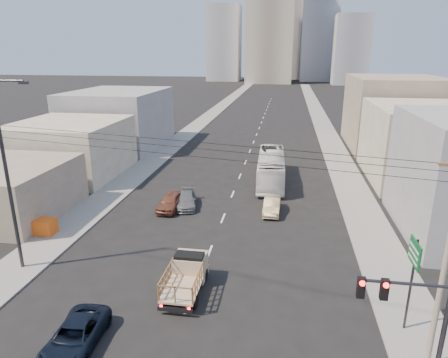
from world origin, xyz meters
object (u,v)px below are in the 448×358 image
(crate_stack, at_px, (43,226))
(streetlamp_left, at_px, (8,173))
(city_bus, at_px, (271,168))
(sedan_brown, at_px, (171,202))
(flatbed_pickup, at_px, (186,274))
(sedan_tan, at_px, (272,206))
(green_sign, at_px, (413,263))
(utility_pole, at_px, (446,263))
(sedan_grey, at_px, (186,200))
(traffic_signal, at_px, (414,322))
(navy_pickup, at_px, (75,336))

(crate_stack, bearing_deg, streetlamp_left, -71.24)
(city_bus, xyz_separation_m, sedan_brown, (-8.36, -9.24, -0.88))
(flatbed_pickup, distance_m, sedan_tan, 13.43)
(green_sign, relative_size, crate_stack, 2.78)
(city_bus, relative_size, sedan_brown, 2.72)
(flatbed_pickup, bearing_deg, crate_stack, 156.22)
(green_sign, height_order, utility_pole, utility_pole)
(flatbed_pickup, relative_size, sedan_grey, 1.05)
(streetlamp_left, bearing_deg, city_bus, 54.04)
(sedan_grey, bearing_deg, streetlamp_left, -133.48)
(traffic_signal, bearing_deg, utility_pole, 55.39)
(navy_pickup, height_order, city_bus, city_bus)
(sedan_brown, distance_m, streetlamp_left, 14.23)
(sedan_tan, bearing_deg, flatbed_pickup, -108.52)
(green_sign, bearing_deg, sedan_tan, 116.58)
(sedan_tan, bearing_deg, city_bus, 93.85)
(sedan_grey, distance_m, traffic_signal, 24.03)
(city_bus, xyz_separation_m, crate_stack, (-16.49, -15.79, -0.90))
(city_bus, relative_size, sedan_tan, 2.92)
(city_bus, bearing_deg, green_sign, -73.55)
(sedan_brown, distance_m, sedan_tan, 8.87)
(sedan_brown, height_order, streetlamp_left, streetlamp_left)
(streetlamp_left, distance_m, crate_stack, 7.61)
(sedan_grey, height_order, traffic_signal, traffic_signal)
(sedan_tan, bearing_deg, traffic_signal, -72.70)
(sedan_brown, relative_size, green_sign, 0.84)
(city_bus, height_order, crate_stack, city_bus)
(flatbed_pickup, height_order, traffic_signal, traffic_signal)
(city_bus, bearing_deg, sedan_tan, -88.77)
(green_sign, xyz_separation_m, utility_pole, (0.34, -2.50, 1.44))
(flatbed_pickup, height_order, crate_stack, flatbed_pickup)
(traffic_signal, bearing_deg, sedan_tan, 106.65)
(crate_stack, bearing_deg, green_sign, -16.65)
(sedan_grey, xyz_separation_m, streetlamp_left, (-7.73, -12.11, 5.83))
(city_bus, distance_m, sedan_tan, 8.72)
(sedan_tan, bearing_deg, crate_stack, -156.54)
(flatbed_pickup, height_order, sedan_brown, flatbed_pickup)
(city_bus, relative_size, streetlamp_left, 0.95)
(city_bus, distance_m, crate_stack, 22.85)
(utility_pole, distance_m, streetlamp_left, 23.47)
(traffic_signal, distance_m, streetlamp_left, 22.58)
(navy_pickup, distance_m, sedan_grey, 18.35)
(sedan_tan, bearing_deg, sedan_grey, 178.82)
(city_bus, bearing_deg, crate_stack, -138.22)
(sedan_tan, relative_size, sedan_grey, 0.93)
(city_bus, bearing_deg, flatbed_pickup, -102.40)
(navy_pickup, distance_m, sedan_brown, 17.51)
(sedan_grey, bearing_deg, traffic_signal, -66.53)
(flatbed_pickup, xyz_separation_m, green_sign, (11.60, -1.69, 2.65))
(sedan_tan, height_order, streetlamp_left, streetlamp_left)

